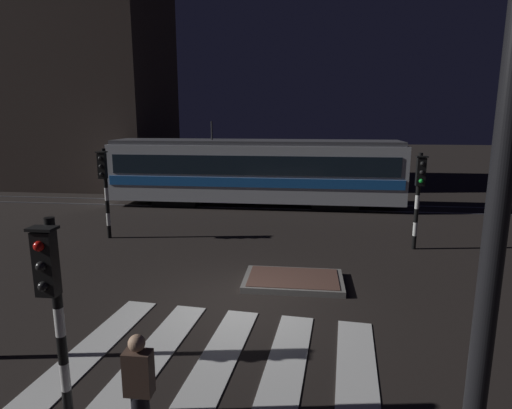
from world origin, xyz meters
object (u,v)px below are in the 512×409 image
Objects in this scene: tram at (255,171)px; traffic_light_kerb_mid_left at (52,292)px; traffic_light_corner_far_right at (419,187)px; pedestrian_waiting_at_kerb at (140,394)px; traffic_light_corner_far_left at (104,180)px.

traffic_light_kerb_mid_left is at bearing -93.39° from tram.
traffic_light_corner_far_right is at bearing 52.02° from traffic_light_kerb_mid_left.
pedestrian_waiting_at_kerb is at bearing -120.94° from traffic_light_corner_far_right.
tram reaches higher than traffic_light_kerb_mid_left.
tram reaches higher than traffic_light_corner_far_right.
traffic_light_kerb_mid_left is 0.21× the size of tram.
traffic_light_corner_far_left is 7.96m from tram.
traffic_light_corner_far_right reaches higher than pedestrian_waiting_at_kerb.
traffic_light_corner_far_left is 0.23× the size of tram.
tram is at bearing 86.61° from traffic_light_kerb_mid_left.
tram is at bearing 133.47° from traffic_light_corner_far_right.
traffic_light_kerb_mid_left is at bearing 161.55° from pedestrian_waiting_at_kerb.
traffic_light_kerb_mid_left is at bearing -127.98° from traffic_light_corner_far_right.
tram is (4.62, 6.46, -0.42)m from traffic_light_corner_far_left.
traffic_light_corner_far_right is 1.89× the size of pedestrian_waiting_at_kerb.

